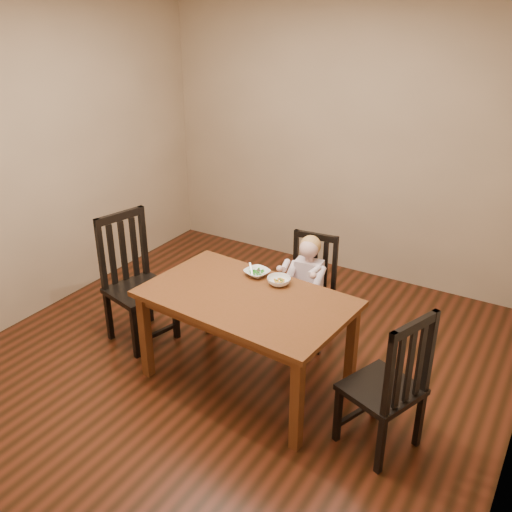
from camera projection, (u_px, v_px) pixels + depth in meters
The scene contains 9 objects.
room at pixel (237, 200), 3.97m from camera, with size 4.01×4.01×2.71m.
dining_table at pixel (246, 307), 4.04m from camera, with size 1.53×0.99×0.73m.
chair_child at pixel (309, 291), 4.68m from camera, with size 0.43×0.41×0.91m.
chair_left at pixel (135, 281), 4.66m from camera, with size 0.54×0.56×1.08m.
chair_right at pixel (389, 386), 3.49m from camera, with size 0.54×0.55×1.00m.
toddler at pixel (308, 280), 4.59m from camera, with size 0.29×0.36×0.50m, color silver, non-canonical shape.
bowl_peas at pixel (257, 273), 4.28m from camera, with size 0.18×0.18×0.04m, color white.
bowl_veg at pixel (279, 281), 4.15m from camera, with size 0.17×0.17×0.05m, color white.
fork at pixel (251, 270), 4.28m from camera, with size 0.09×0.10×0.05m.
Camera 1 is at (2.06, -3.15, 2.68)m, focal length 40.00 mm.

